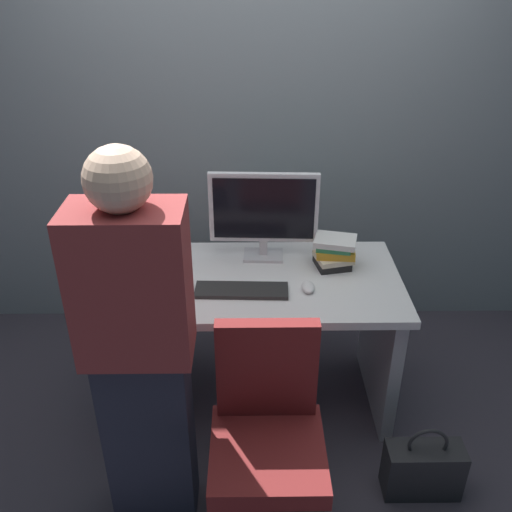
{
  "coord_description": "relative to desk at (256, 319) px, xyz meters",
  "views": [
    {
      "loc": [
        -0.03,
        -2.3,
        2.16
      ],
      "look_at": [
        0.0,
        -0.05,
        0.91
      ],
      "focal_mm": 39.18,
      "sensor_mm": 36.0,
      "label": 1
    }
  ],
  "objects": [
    {
      "name": "handbag",
      "position": [
        0.73,
        -0.61,
        -0.38
      ],
      "size": [
        0.34,
        0.14,
        0.38
      ],
      "color": "#262628",
      "rests_on": "ground"
    },
    {
      "name": "ground_plane",
      "position": [
        0.0,
        0.0,
        -0.52
      ],
      "size": [
        9.0,
        9.0,
        0.0
      ],
      "primitive_type": "plane",
      "color": "#3D3842"
    },
    {
      "name": "person_at_desk",
      "position": [
        -0.44,
        -0.67,
        0.32
      ],
      "size": [
        0.4,
        0.24,
        1.64
      ],
      "color": "#262838",
      "rests_on": "ground"
    },
    {
      "name": "cup_by_monitor",
      "position": [
        -0.5,
        0.16,
        0.28
      ],
      "size": [
        0.08,
        0.08,
        0.08
      ],
      "primitive_type": "cylinder",
      "color": "#D84C3F",
      "rests_on": "desk"
    },
    {
      "name": "mouse",
      "position": [
        0.24,
        -0.11,
        0.26
      ],
      "size": [
        0.06,
        0.1,
        0.03
      ],
      "primitive_type": "ellipsoid",
      "color": "white",
      "rests_on": "desk"
    },
    {
      "name": "desk",
      "position": [
        0.0,
        0.0,
        0.0
      ],
      "size": [
        1.4,
        0.74,
        0.76
      ],
      "color": "white",
      "rests_on": "ground"
    },
    {
      "name": "keyboard",
      "position": [
        -0.07,
        -0.12,
        0.25
      ],
      "size": [
        0.43,
        0.15,
        0.02
      ],
      "primitive_type": "cube",
      "rotation": [
        0.0,
        0.0,
        -0.04
      ],
      "color": "#262626",
      "rests_on": "desk"
    },
    {
      "name": "monitor",
      "position": [
        0.04,
        0.21,
        0.5
      ],
      "size": [
        0.54,
        0.15,
        0.46
      ],
      "color": "silver",
      "rests_on": "desk"
    },
    {
      "name": "cup_near_keyboard",
      "position": [
        -0.49,
        -0.12,
        0.29
      ],
      "size": [
        0.08,
        0.08,
        0.1
      ],
      "primitive_type": "cylinder",
      "color": "#3372B2",
      "rests_on": "desk"
    },
    {
      "name": "office_chair",
      "position": [
        0.04,
        -0.75,
        -0.09
      ],
      "size": [
        0.52,
        0.52,
        0.94
      ],
      "color": "black",
      "rests_on": "ground"
    },
    {
      "name": "book_stack",
      "position": [
        0.39,
        0.11,
        0.32
      ],
      "size": [
        0.23,
        0.2,
        0.15
      ],
      "color": "black",
      "rests_on": "desk"
    },
    {
      "name": "wall_back",
      "position": [
        0.0,
        0.85,
        0.98
      ],
      "size": [
        6.4,
        0.1,
        3.0
      ],
      "primitive_type": "cube",
      "color": "gray",
      "rests_on": "ground"
    }
  ]
}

